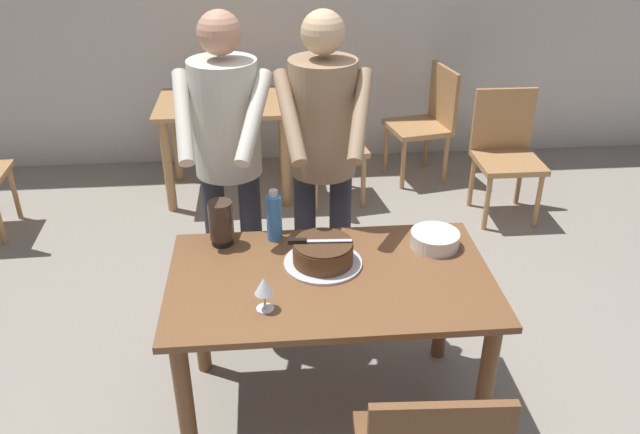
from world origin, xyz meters
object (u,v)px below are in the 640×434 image
cake_on_platter (323,254)px  cake_knife (306,241)px  main_dining_table (330,301)px  person_cutting_cake (323,148)px  person_standing_beside (227,149)px  background_table (227,122)px  background_chair_1 (427,119)px  water_bottle (274,217)px  wine_glass_near (264,287)px  background_chair_0 (506,150)px  hurricane_lamp (221,223)px  background_chair_2 (323,141)px  plate_stack (435,239)px

cake_on_platter → cake_knife: (-0.07, 0.00, 0.06)m
main_dining_table → person_cutting_cake: bearing=87.8°
person_standing_beside → main_dining_table: bearing=-56.2°
cake_on_platter → background_table: cake_on_platter is taller
background_table → background_chair_1: background_chair_1 is taller
water_bottle → wine_glass_near: bearing=-95.6°
cake_on_platter → person_standing_beside: size_ratio=0.20×
background_table → background_chair_0: 2.05m
cake_on_platter → main_dining_table: bearing=-76.6°
person_standing_beside → background_chair_0: person_standing_beside is taller
wine_glass_near → hurricane_lamp: (-0.19, 0.51, 0.00)m
cake_on_platter → background_chair_0: 2.32m
cake_knife → background_chair_2: background_chair_2 is taller
main_dining_table → background_chair_2: background_chair_2 is taller
background_table → background_chair_1: size_ratio=1.11×
person_cutting_cake → cake_on_platter: bearing=-95.0°
cake_knife → background_chair_0: size_ratio=0.30×
cake_on_platter → background_chair_1: background_chair_1 is taller
plate_stack → hurricane_lamp: hurricane_lamp is taller
background_table → main_dining_table: bearing=-77.1°
cake_knife → background_table: size_ratio=0.27×
background_table → background_chair_1: 1.58m
wine_glass_near → water_bottle: (0.05, 0.53, 0.01)m
background_chair_1 → person_standing_beside: bearing=-127.8°
main_dining_table → cake_knife: 0.28m
wine_glass_near → water_bottle: water_bottle is taller
main_dining_table → person_standing_beside: 0.90m
plate_stack → background_table: plate_stack is taller
plate_stack → background_chair_0: (0.95, 1.67, -0.29)m
background_table → background_chair_1: (1.57, 0.16, -0.09)m
cake_on_platter → wine_glass_near: size_ratio=2.36×
cake_on_platter → wine_glass_near: (-0.25, -0.30, 0.05)m
person_standing_beside → cake_on_platter: bearing=-53.3°
background_table → hurricane_lamp: bearing=-87.8°
main_dining_table → person_cutting_cake: person_cutting_cake is taller
background_chair_0 → background_table: bearing=165.8°
cake_knife → wine_glass_near: 0.35m
main_dining_table → background_chair_2: bearing=85.6°
background_chair_2 → person_standing_beside: bearing=-111.7°
hurricane_lamp → person_cutting_cake: person_cutting_cake is taller
plate_stack → person_cutting_cake: (-0.47, 0.41, 0.29)m
plate_stack → person_cutting_cake: person_cutting_cake is taller
main_dining_table → hurricane_lamp: size_ratio=6.49×
wine_glass_near → person_cutting_cake: (0.30, 0.82, 0.22)m
cake_knife → background_table: cake_knife is taller
person_cutting_cake → background_table: size_ratio=1.72×
main_dining_table → person_cutting_cake: (0.02, 0.62, 0.45)m
cake_on_platter → background_chair_1: 2.67m
main_dining_table → wine_glass_near: size_ratio=9.47×
wine_glass_near → person_cutting_cake: 0.90m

